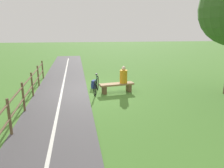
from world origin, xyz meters
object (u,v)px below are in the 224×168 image
object	(u,v)px
person_seated	(124,76)
bicycle	(96,85)
backpack	(94,84)
bench	(117,86)

from	to	relation	value
person_seated	bicycle	world-z (taller)	person_seated
bicycle	backpack	world-z (taller)	bicycle
backpack	person_seated	bearing A→B (deg)	148.46
bicycle	bench	bearing A→B (deg)	96.25
bench	bicycle	distance (m)	0.98
bench	bicycle	world-z (taller)	bicycle
backpack	bench	bearing A→B (deg)	139.08
person_seated	backpack	size ratio (longest dim) A/B	1.98
bench	person_seated	size ratio (longest dim) A/B	2.10
bicycle	person_seated	bearing A→B (deg)	99.76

